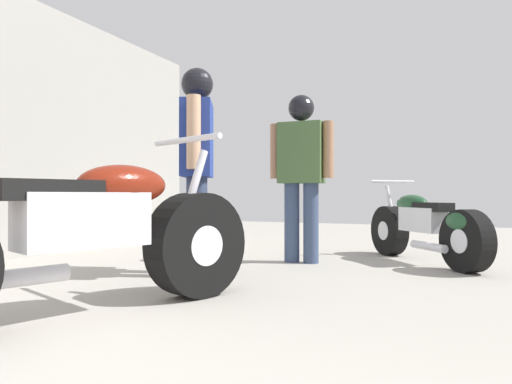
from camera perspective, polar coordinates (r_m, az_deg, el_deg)
The scene contains 5 objects.
ground_plane at distance 3.21m, azimuth 4.08°, elevation -12.50°, with size 16.01×16.01×0.00m, color #A8A399.
motorcycle_maroon_cruiser at distance 2.73m, azimuth -20.99°, elevation -5.24°, with size 1.05×2.19×1.05m.
motorcycle_black_naked at distance 4.96m, azimuth 19.78°, elevation -4.00°, with size 1.26×1.49×0.84m.
mechanic_in_blue at distance 4.75m, azimuth 5.49°, elevation 3.62°, with size 0.66×0.26×1.68m.
mechanic_with_helmet at distance 4.04m, azimuth -7.13°, elevation 4.95°, with size 0.42×0.67×1.75m.
Camera 1 is at (1.07, 0.38, 0.68)m, focal length 33.10 mm.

